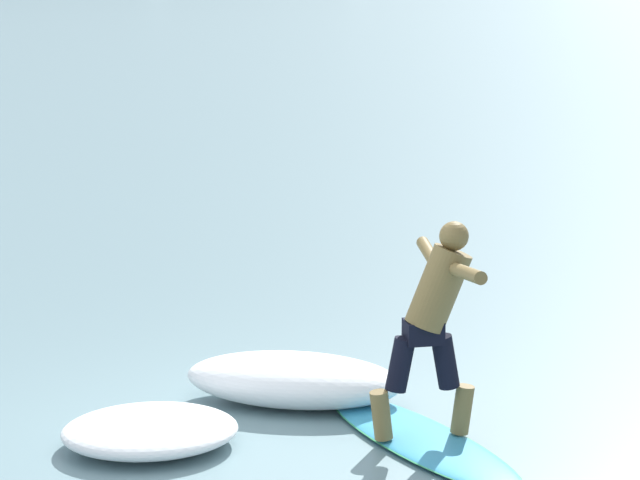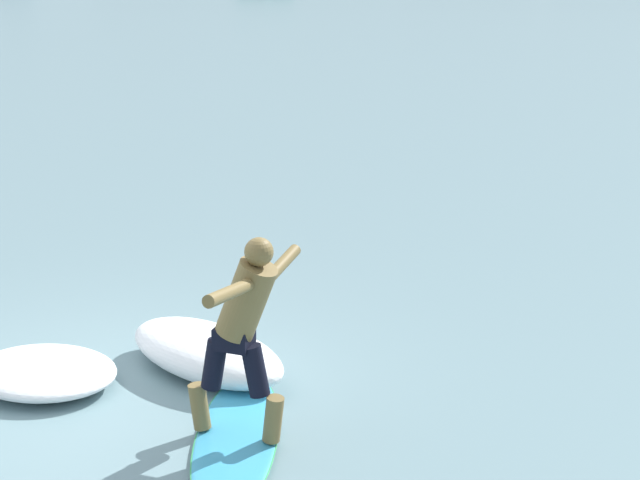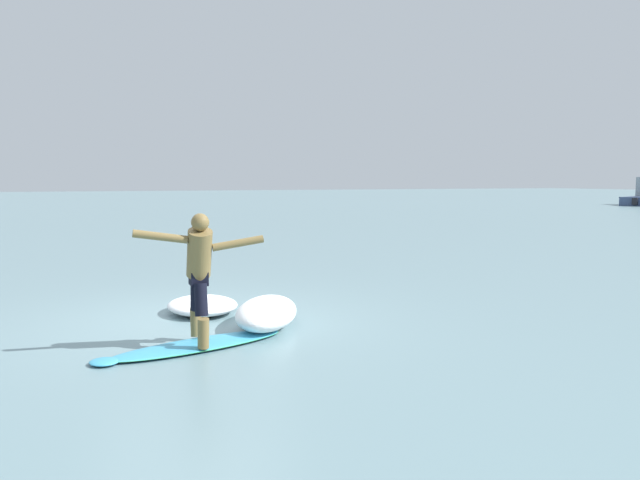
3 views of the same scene
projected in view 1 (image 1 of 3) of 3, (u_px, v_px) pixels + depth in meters
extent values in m
plane|color=slate|center=(214.00, 451.00, 10.53)|extent=(200.00, 200.00, 0.00)
ellipsoid|color=#3A9CC6|center=(422.00, 440.00, 10.66)|extent=(1.17, 2.30, 0.06)
ellipsoid|color=#339E56|center=(422.00, 440.00, 10.66)|extent=(1.19, 2.32, 0.03)
cone|color=black|center=(354.00, 414.00, 11.45)|extent=(0.06, 0.06, 0.14)
cone|color=black|center=(346.00, 424.00, 11.24)|extent=(0.06, 0.06, 0.14)
cone|color=black|center=(383.00, 417.00, 11.40)|extent=(0.06, 0.06, 0.14)
cylinder|color=brown|center=(462.00, 409.00, 10.67)|extent=(0.18, 0.14, 0.36)
cylinder|color=black|center=(445.00, 362.00, 10.56)|extent=(0.22, 0.16, 0.40)
cylinder|color=brown|center=(381.00, 415.00, 10.55)|extent=(0.18, 0.14, 0.36)
cylinder|color=black|center=(400.00, 364.00, 10.50)|extent=(0.22, 0.16, 0.40)
cube|color=black|center=(423.00, 332.00, 10.47)|extent=(0.27, 0.21, 0.16)
cylinder|color=brown|center=(439.00, 288.00, 10.42)|extent=(0.48, 0.31, 0.63)
sphere|color=brown|center=(454.00, 236.00, 10.36)|extent=(0.20, 0.20, 0.20)
cylinder|color=brown|center=(432.00, 257.00, 10.83)|extent=(0.16, 0.61, 0.20)
cylinder|color=brown|center=(468.00, 274.00, 9.97)|extent=(0.14, 0.61, 0.19)
ellipsoid|color=white|center=(294.00, 380.00, 11.44)|extent=(1.84, 1.44, 0.38)
ellipsoid|color=white|center=(150.00, 431.00, 10.59)|extent=(1.29, 1.08, 0.24)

